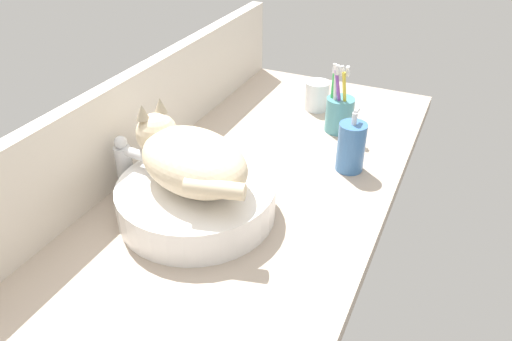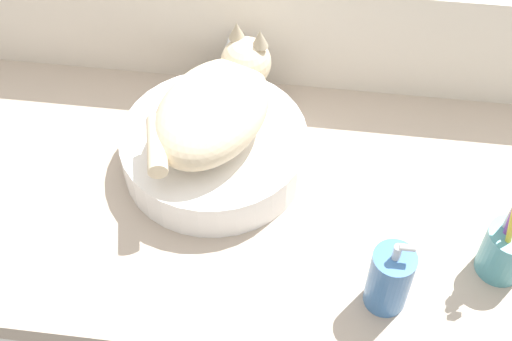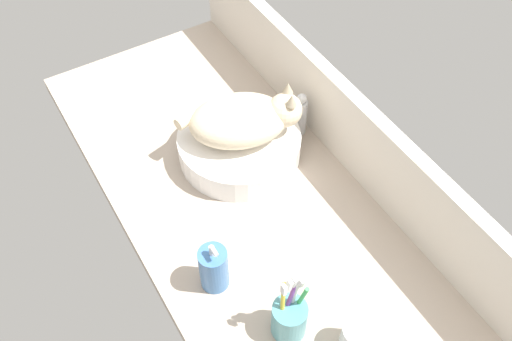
# 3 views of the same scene
# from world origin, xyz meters

# --- Properties ---
(ground_plane) EXTENTS (1.38, 0.61, 0.04)m
(ground_plane) POSITION_xyz_m (0.00, 0.00, -0.02)
(ground_plane) COLOR #B2A08E
(backsplash_panel) EXTENTS (1.38, 0.04, 0.23)m
(backsplash_panel) POSITION_xyz_m (0.00, 0.29, 0.11)
(backsplash_panel) COLOR silver
(backsplash_panel) RESTS_ON ground_plane
(sink_basin) EXTENTS (0.32, 0.32, 0.07)m
(sink_basin) POSITION_xyz_m (-0.12, 0.05, 0.04)
(sink_basin) COLOR white
(sink_basin) RESTS_ON ground_plane
(cat) EXTENTS (0.25, 0.30, 0.14)m
(cat) POSITION_xyz_m (-0.12, 0.07, 0.13)
(cat) COLOR beige
(cat) RESTS_ON sink_basin
(faucet) EXTENTS (0.04, 0.12, 0.14)m
(faucet) POSITION_xyz_m (-0.11, 0.23, 0.07)
(faucet) COLOR silver
(faucet) RESTS_ON ground_plane
(soap_dispenser) EXTENTS (0.06, 0.06, 0.15)m
(soap_dispenser) POSITION_xyz_m (0.18, -0.18, 0.06)
(soap_dispenser) COLOR #3F72B2
(soap_dispenser) RESTS_ON ground_plane
(toothbrush_cup) EXTENTS (0.07, 0.07, 0.19)m
(toothbrush_cup) POSITION_xyz_m (0.36, -0.10, 0.05)
(toothbrush_cup) COLOR teal
(toothbrush_cup) RESTS_ON ground_plane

